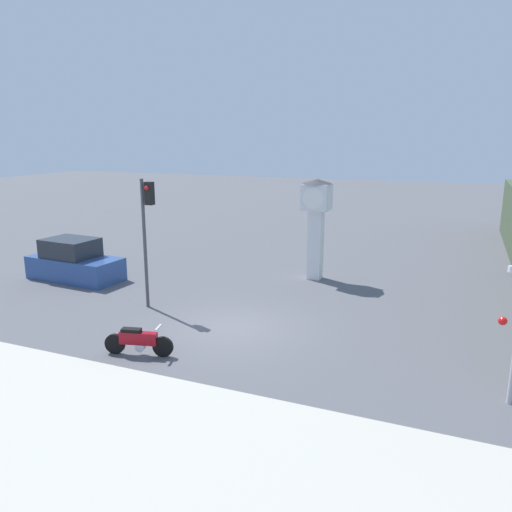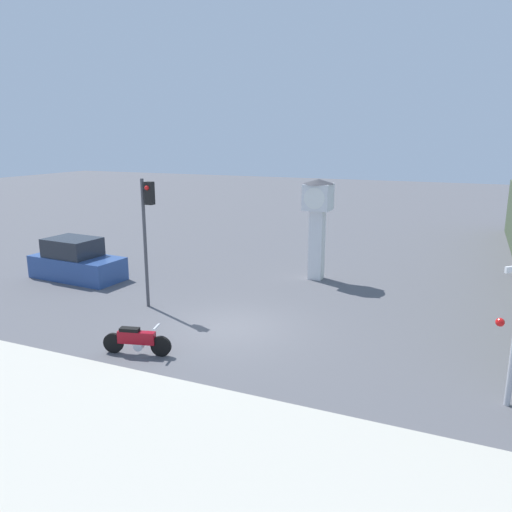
# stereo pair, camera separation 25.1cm
# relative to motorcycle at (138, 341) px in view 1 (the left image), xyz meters

# --- Properties ---
(ground_plane) EXTENTS (120.00, 120.00, 0.00)m
(ground_plane) POSITION_rel_motorcycle_xyz_m (1.59, 2.90, -0.43)
(ground_plane) COLOR #56565B
(sidewalk_strip) EXTENTS (36.00, 6.00, 0.10)m
(sidewalk_strip) POSITION_rel_motorcycle_xyz_m (1.59, -4.00, -0.38)
(sidewalk_strip) COLOR #BCB7A8
(sidewalk_strip) RESTS_ON ground_plane
(motorcycle) EXTENTS (1.99, 0.67, 0.90)m
(motorcycle) POSITION_rel_motorcycle_xyz_m (0.00, 0.00, 0.00)
(motorcycle) COLOR black
(motorcycle) RESTS_ON ground_plane
(clock_tower) EXTENTS (1.34, 1.34, 4.38)m
(clock_tower) POSITION_rel_motorcycle_xyz_m (2.45, 9.65, 2.49)
(clock_tower) COLOR white
(clock_tower) RESTS_ON ground_plane
(traffic_light) EXTENTS (0.50, 0.35, 4.69)m
(traffic_light) POSITION_rel_motorcycle_xyz_m (-2.05, 3.63, 2.77)
(traffic_light) COLOR #47474C
(traffic_light) RESTS_ON ground_plane
(parked_car) EXTENTS (4.31, 2.07, 1.80)m
(parked_car) POSITION_rel_motorcycle_xyz_m (-7.28, 5.52, 0.32)
(parked_car) COLOR #2D4C8C
(parked_car) RESTS_ON ground_plane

